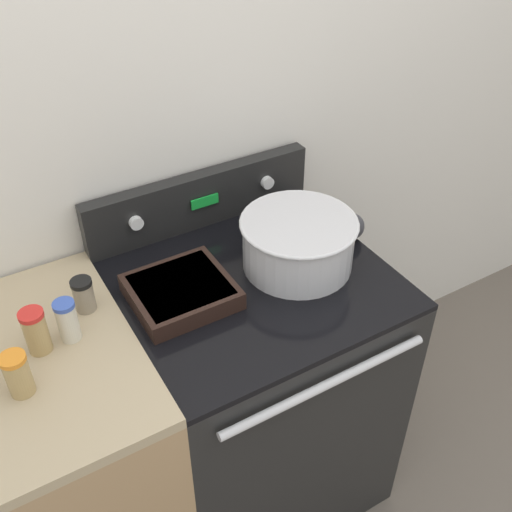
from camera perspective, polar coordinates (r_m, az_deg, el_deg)
The scene contains 11 objects.
kitchen_wall at distance 1.79m, azimuth -6.63°, elevation 12.49°, with size 8.00×0.05×2.50m.
stove_range at distance 2.00m, azimuth -0.24°, elevation -12.46°, with size 0.74×0.72×0.93m.
control_panel at distance 1.85m, azimuth -5.32°, elevation 5.42°, with size 0.74×0.07×0.17m.
side_counter at distance 1.89m, azimuth -19.57°, elevation -19.78°, with size 0.63×0.69×0.95m.
mixing_bowl at distance 1.67m, azimuth 4.04°, elevation 1.48°, with size 0.33×0.33×0.15m.
casserole_dish at distance 1.60m, azimuth -7.15°, elevation -3.31°, with size 0.26×0.24×0.05m.
ladle at distance 1.83m, azimuth 8.77°, elevation 2.94°, with size 0.08×0.32×0.08m.
spice_jar_black_cap at distance 1.59m, azimuth -16.10°, elevation -3.57°, with size 0.06×0.06×0.09m.
spice_jar_blue_cap at distance 1.51m, azimuth -17.51°, elevation -5.88°, with size 0.05×0.05×0.11m.
spice_jar_red_cap at distance 1.51m, azimuth -20.23°, elevation -6.73°, with size 0.06×0.06×0.12m.
spice_jar_orange_cap at distance 1.43m, azimuth -21.75°, elevation -10.41°, with size 0.06×0.06×0.11m.
Camera 1 is at (-0.64, -0.76, 2.01)m, focal length 42.00 mm.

